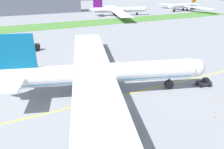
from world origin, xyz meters
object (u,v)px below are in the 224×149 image
at_px(airliner_foreground, 100,74).
at_px(parked_airliner_far_right, 118,10).
at_px(service_truck_fuel_bowser, 33,48).
at_px(pushback_tug, 204,83).
at_px(traffic_cone_near_nose, 210,98).
at_px(traffic_cone_port_wing, 215,116).
at_px(parked_airliner_far_outer, 184,6).

relative_size(airliner_foreground, parked_airliner_far_right, 1.07).
distance_m(airliner_foreground, service_truck_fuel_bowser, 47.33).
relative_size(service_truck_fuel_bowser, parked_airliner_far_right, 0.07).
bearing_deg(airliner_foreground, pushback_tug, -16.51).
bearing_deg(traffic_cone_near_nose, traffic_cone_port_wing, -131.64).
relative_size(traffic_cone_near_nose, traffic_cone_port_wing, 1.00).
height_order(airliner_foreground, traffic_cone_port_wing, airliner_foreground).
bearing_deg(parked_airliner_far_right, traffic_cone_port_wing, -108.59).
height_order(airliner_foreground, parked_airliner_far_right, airliner_foreground).
bearing_deg(service_truck_fuel_bowser, parked_airliner_far_outer, 27.24).
bearing_deg(traffic_cone_near_nose, parked_airliner_far_right, 72.66).
bearing_deg(parked_airliner_far_outer, traffic_cone_port_wing, -130.68).
xyz_separation_m(airliner_foreground, service_truck_fuel_bowser, (-11.98, 45.61, -3.96)).
relative_size(pushback_tug, traffic_cone_near_nose, 9.58).
height_order(traffic_cone_near_nose, service_truck_fuel_bowser, service_truck_fuel_bowser).
bearing_deg(traffic_cone_near_nose, pushback_tug, 55.06).
relative_size(pushback_tug, parked_airliner_far_outer, 0.08).
xyz_separation_m(airliner_foreground, pushback_tug, (27.83, -8.25, -4.52)).
distance_m(service_truck_fuel_bowser, parked_airliner_far_right, 111.33).
height_order(airliner_foreground, traffic_cone_near_nose, airliner_foreground).
distance_m(traffic_cone_port_wing, parked_airliner_far_outer, 192.68).
bearing_deg(traffic_cone_port_wing, airliner_foreground, 132.16).
distance_m(traffic_cone_port_wing, service_truck_fuel_bowser, 72.48).
relative_size(traffic_cone_near_nose, parked_airliner_far_outer, 0.01).
height_order(traffic_cone_near_nose, parked_airliner_far_outer, parked_airliner_far_outer).
distance_m(traffic_cone_port_wing, parked_airliner_far_right, 152.38).
xyz_separation_m(airliner_foreground, traffic_cone_port_wing, (18.31, -20.23, -5.23)).
bearing_deg(traffic_cone_near_nose, airliner_foreground, 149.03).
relative_size(traffic_cone_near_nose, parked_airliner_far_right, 0.01).
bearing_deg(service_truck_fuel_bowser, traffic_cone_port_wing, -65.30).
xyz_separation_m(service_truck_fuel_bowser, parked_airliner_far_right, (78.85, 78.52, 3.21)).
xyz_separation_m(airliner_foreground, parked_airliner_far_right, (66.87, 124.14, -0.75)).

